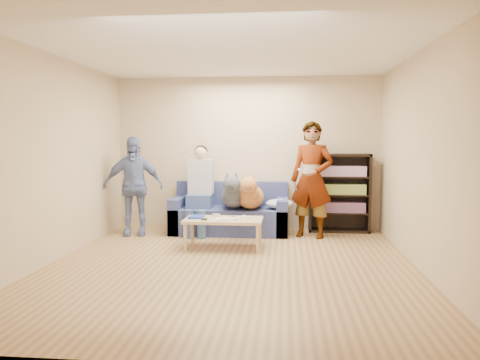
# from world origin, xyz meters

# --- Properties ---
(ground) EXTENTS (5.00, 5.00, 0.00)m
(ground) POSITION_xyz_m (0.00, 0.00, 0.00)
(ground) COLOR olive
(ground) RESTS_ON ground
(ceiling) EXTENTS (5.00, 5.00, 0.00)m
(ceiling) POSITION_xyz_m (0.00, 0.00, 2.60)
(ceiling) COLOR white
(ceiling) RESTS_ON ground
(wall_back) EXTENTS (4.50, 0.00, 4.50)m
(wall_back) POSITION_xyz_m (0.00, 2.50, 1.30)
(wall_back) COLOR tan
(wall_back) RESTS_ON ground
(wall_front) EXTENTS (4.50, 0.00, 4.50)m
(wall_front) POSITION_xyz_m (0.00, -2.50, 1.30)
(wall_front) COLOR tan
(wall_front) RESTS_ON ground
(wall_left) EXTENTS (0.00, 5.00, 5.00)m
(wall_left) POSITION_xyz_m (-2.25, 0.00, 1.30)
(wall_left) COLOR tan
(wall_left) RESTS_ON ground
(wall_right) EXTENTS (0.00, 5.00, 5.00)m
(wall_right) POSITION_xyz_m (2.25, 0.00, 1.30)
(wall_right) COLOR tan
(wall_right) RESTS_ON ground
(blanket) EXTENTS (0.45, 0.38, 0.15)m
(blanket) POSITION_xyz_m (0.57, 1.94, 0.51)
(blanket) COLOR #AFAFB4
(blanket) RESTS_ON sofa
(person_standing_right) EXTENTS (0.77, 0.62, 1.82)m
(person_standing_right) POSITION_xyz_m (1.07, 1.82, 0.91)
(person_standing_right) COLOR gray
(person_standing_right) RESTS_ON ground
(person_standing_left) EXTENTS (0.99, 0.56, 1.59)m
(person_standing_left) POSITION_xyz_m (-1.78, 1.74, 0.79)
(person_standing_left) COLOR #7086B4
(person_standing_left) RESTS_ON ground
(held_controller) EXTENTS (0.04, 0.12, 0.03)m
(held_controller) POSITION_xyz_m (0.87, 1.62, 1.08)
(held_controller) COLOR white
(held_controller) RESTS_ON person_standing_right
(notebook_blue) EXTENTS (0.20, 0.26, 0.03)m
(notebook_blue) POSITION_xyz_m (-0.61, 1.01, 0.43)
(notebook_blue) COLOR navy
(notebook_blue) RESTS_ON coffee_table
(papers) EXTENTS (0.26, 0.20, 0.02)m
(papers) POSITION_xyz_m (-0.16, 0.86, 0.43)
(papers) COLOR silver
(papers) RESTS_ON coffee_table
(magazine) EXTENTS (0.22, 0.17, 0.01)m
(magazine) POSITION_xyz_m (-0.13, 0.88, 0.44)
(magazine) COLOR #C0B59A
(magazine) RESTS_ON coffee_table
(camera_silver) EXTENTS (0.11, 0.06, 0.05)m
(camera_silver) POSITION_xyz_m (-0.33, 1.08, 0.45)
(camera_silver) COLOR silver
(camera_silver) RESTS_ON coffee_table
(controller_a) EXTENTS (0.04, 0.13, 0.03)m
(controller_a) POSITION_xyz_m (0.07, 1.06, 0.43)
(controller_a) COLOR white
(controller_a) RESTS_ON coffee_table
(controller_b) EXTENTS (0.09, 0.06, 0.03)m
(controller_b) POSITION_xyz_m (0.15, 0.98, 0.43)
(controller_b) COLOR silver
(controller_b) RESTS_ON coffee_table
(headphone_cup_a) EXTENTS (0.07, 0.07, 0.02)m
(headphone_cup_a) POSITION_xyz_m (-0.01, 0.94, 0.43)
(headphone_cup_a) COLOR white
(headphone_cup_a) RESTS_ON coffee_table
(headphone_cup_b) EXTENTS (0.07, 0.07, 0.02)m
(headphone_cup_b) POSITION_xyz_m (-0.01, 1.02, 0.43)
(headphone_cup_b) COLOR white
(headphone_cup_b) RESTS_ON coffee_table
(pen_orange) EXTENTS (0.13, 0.06, 0.01)m
(pen_orange) POSITION_xyz_m (-0.23, 0.80, 0.42)
(pen_orange) COLOR orange
(pen_orange) RESTS_ON coffee_table
(pen_black) EXTENTS (0.13, 0.08, 0.01)m
(pen_black) POSITION_xyz_m (-0.09, 1.14, 0.42)
(pen_black) COLOR black
(pen_black) RESTS_ON coffee_table
(wallet) EXTENTS (0.07, 0.12, 0.02)m
(wallet) POSITION_xyz_m (-0.46, 0.84, 0.43)
(wallet) COLOR black
(wallet) RESTS_ON coffee_table
(sofa) EXTENTS (1.90, 0.85, 0.82)m
(sofa) POSITION_xyz_m (-0.25, 2.10, 0.28)
(sofa) COLOR #515B93
(sofa) RESTS_ON ground
(person_seated) EXTENTS (0.40, 0.73, 1.47)m
(person_seated) POSITION_xyz_m (-0.73, 1.97, 0.77)
(person_seated) COLOR #3B5583
(person_seated) RESTS_ON sofa
(dog_gray) EXTENTS (0.44, 1.26, 0.63)m
(dog_gray) POSITION_xyz_m (-0.16, 1.92, 0.65)
(dog_gray) COLOR #50545B
(dog_gray) RESTS_ON sofa
(dog_tan) EXTENTS (0.43, 1.17, 0.62)m
(dog_tan) POSITION_xyz_m (0.10, 1.87, 0.65)
(dog_tan) COLOR #B87A38
(dog_tan) RESTS_ON sofa
(coffee_table) EXTENTS (1.10, 0.60, 0.42)m
(coffee_table) POSITION_xyz_m (-0.21, 0.96, 0.37)
(coffee_table) COLOR tan
(coffee_table) RESTS_ON ground
(bookshelf) EXTENTS (1.00, 0.34, 1.30)m
(bookshelf) POSITION_xyz_m (1.55, 2.33, 0.68)
(bookshelf) COLOR black
(bookshelf) RESTS_ON ground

